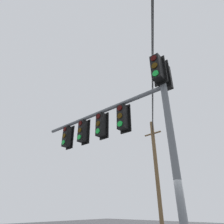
# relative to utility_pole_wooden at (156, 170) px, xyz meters

# --- Properties ---
(signal_mast_assembly) EXTENTS (6.15, 0.96, 6.33)m
(signal_mast_assembly) POSITION_rel_utility_pole_wooden_xyz_m (-4.88, 11.64, -0.45)
(signal_mast_assembly) COLOR slate
(signal_mast_assembly) RESTS_ON ground
(utility_pole_wooden) EXTENTS (1.87, 0.36, 9.90)m
(utility_pole_wooden) POSITION_rel_utility_pole_wooden_xyz_m (0.00, 0.00, 0.00)
(utility_pole_wooden) COLOR brown
(utility_pole_wooden) RESTS_ON ground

